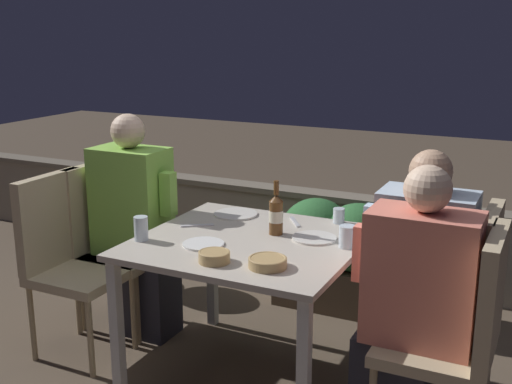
% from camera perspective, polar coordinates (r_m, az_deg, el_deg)
% --- Properties ---
extents(ground_plane, '(16.00, 16.00, 0.00)m').
position_cam_1_polar(ground_plane, '(3.41, -0.57, -16.09)').
color(ground_plane, brown).
extents(parapet_wall, '(9.00, 0.18, 0.60)m').
position_cam_1_polar(parapet_wall, '(4.57, 7.93, -3.88)').
color(parapet_wall, gray).
rests_on(parapet_wall, ground_plane).
extents(dining_table, '(1.04, 1.00, 0.74)m').
position_cam_1_polar(dining_table, '(3.13, -0.60, -5.70)').
color(dining_table, '#BCB2A3').
rests_on(dining_table, ground_plane).
extents(planter_hedge, '(1.01, 0.47, 0.69)m').
position_cam_1_polar(planter_hedge, '(4.04, 9.00, -5.26)').
color(planter_hedge, brown).
rests_on(planter_hedge, ground_plane).
extents(chair_left_near, '(0.46, 0.45, 0.98)m').
position_cam_1_polar(chair_left_near, '(3.60, -16.57, -4.87)').
color(chair_left_near, tan).
rests_on(chair_left_near, ground_plane).
extents(chair_left_far, '(0.46, 0.45, 0.98)m').
position_cam_1_polar(chair_left_far, '(3.83, -13.00, -3.44)').
color(chair_left_far, tan).
rests_on(chair_left_far, ground_plane).
extents(person_green_blouse, '(0.49, 0.26, 1.28)m').
position_cam_1_polar(person_green_blouse, '(3.69, -10.50, -2.99)').
color(person_green_blouse, '#282833').
rests_on(person_green_blouse, ground_plane).
extents(chair_right_near, '(0.46, 0.45, 0.98)m').
position_cam_1_polar(chair_right_near, '(2.74, 17.97, -11.19)').
color(chair_right_near, tan).
rests_on(chair_right_near, ground_plane).
extents(person_coral_top, '(0.51, 0.26, 1.22)m').
position_cam_1_polar(person_coral_top, '(2.76, 13.60, -10.04)').
color(person_coral_top, '#282833').
rests_on(person_coral_top, ground_plane).
extents(chair_right_far, '(0.46, 0.45, 0.98)m').
position_cam_1_polar(chair_right_far, '(3.04, 17.90, -8.60)').
color(chair_right_far, tan).
rests_on(chair_right_far, ground_plane).
extents(person_blue_shirt, '(0.50, 0.26, 1.22)m').
position_cam_1_polar(person_blue_shirt, '(3.06, 13.98, -7.54)').
color(person_blue_shirt, '#282833').
rests_on(person_blue_shirt, ground_plane).
extents(beer_bottle, '(0.07, 0.07, 0.27)m').
position_cam_1_polar(beer_bottle, '(3.15, 1.80, -1.96)').
color(beer_bottle, brown).
rests_on(beer_bottle, dining_table).
extents(plate_0, '(0.20, 0.20, 0.01)m').
position_cam_1_polar(plate_0, '(3.04, -4.71, -4.63)').
color(plate_0, white).
rests_on(plate_0, dining_table).
extents(plate_1, '(0.24, 0.24, 0.01)m').
position_cam_1_polar(plate_1, '(3.50, -1.82, -1.97)').
color(plate_1, silver).
rests_on(plate_1, dining_table).
extents(plate_2, '(0.22, 0.22, 0.01)m').
position_cam_1_polar(plate_2, '(3.12, 5.20, -4.09)').
color(plate_2, silver).
rests_on(plate_2, dining_table).
extents(bowl_0, '(0.17, 0.17, 0.04)m').
position_cam_1_polar(bowl_0, '(2.75, 1.04, -6.22)').
color(bowl_0, tan).
rests_on(bowl_0, dining_table).
extents(bowl_1, '(0.14, 0.14, 0.05)m').
position_cam_1_polar(bowl_1, '(2.81, -3.68, -5.72)').
color(bowl_1, tan).
rests_on(bowl_1, dining_table).
extents(glass_cup_0, '(0.08, 0.08, 0.10)m').
position_cam_1_polar(glass_cup_0, '(3.01, 8.11, -3.95)').
color(glass_cup_0, silver).
rests_on(glass_cup_0, dining_table).
extents(glass_cup_1, '(0.07, 0.07, 0.12)m').
position_cam_1_polar(glass_cup_1, '(3.12, -10.18, -3.21)').
color(glass_cup_1, silver).
rests_on(glass_cup_1, dining_table).
extents(glass_cup_2, '(0.06, 0.06, 0.08)m').
position_cam_1_polar(glass_cup_2, '(3.38, 7.38, -2.10)').
color(glass_cup_2, silver).
rests_on(glass_cup_2, dining_table).
extents(fork_0, '(0.11, 0.15, 0.01)m').
position_cam_1_polar(fork_0, '(3.37, 3.48, -2.66)').
color(fork_0, silver).
rests_on(fork_0, dining_table).
extents(fork_1, '(0.15, 0.11, 0.01)m').
position_cam_1_polar(fork_1, '(3.32, -5.26, -2.98)').
color(fork_1, silver).
rests_on(fork_1, dining_table).
extents(potted_plant, '(0.40, 0.40, 0.71)m').
position_cam_1_polar(potted_plant, '(4.46, -11.01, -2.74)').
color(potted_plant, '#9E5638').
rests_on(potted_plant, ground_plane).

